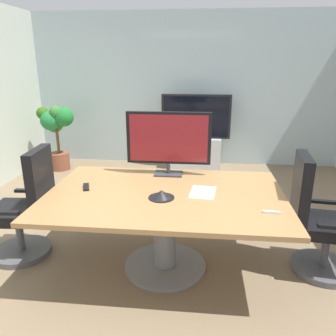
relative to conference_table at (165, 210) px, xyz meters
name	(u,v)px	position (x,y,z in m)	size (l,w,h in m)	color
ground_plane	(166,261)	(0.00, 0.09, -0.58)	(7.75, 7.75, 0.00)	#7A664C
wall_back_glass_partition	(186,90)	(0.00, 3.47, 0.76)	(5.61, 0.10, 2.68)	#9EB2B7
conference_table	(165,210)	(0.00, 0.00, 0.00)	(2.07, 1.36, 0.75)	olive
office_chair_left	(27,213)	(-1.36, 0.07, -0.13)	(0.61, 0.59, 1.09)	#4C4C51
office_chair_right	(317,225)	(1.36, 0.10, -0.13)	(0.62, 0.60, 1.09)	#4C4C51
tv_monitor	(169,140)	(-0.02, 0.51, 0.52)	(0.84, 0.18, 0.64)	#333338
wall_display_unit	(195,144)	(0.20, 3.11, -0.14)	(1.20, 0.36, 1.31)	#B7BABC
potted_plant	(57,129)	(-2.19, 2.74, 0.16)	(0.65, 0.50, 1.14)	brown
conference_phone	(161,195)	(-0.02, -0.11, 0.20)	(0.22, 0.22, 0.07)	black
remote_control	(86,187)	(-0.73, 0.05, 0.17)	(0.05, 0.17, 0.02)	black
whiteboard_marker	(271,212)	(0.85, -0.33, 0.17)	(0.13, 0.02, 0.02)	silver
paper_notepad	(203,192)	(0.33, 0.04, 0.17)	(0.21, 0.30, 0.01)	white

